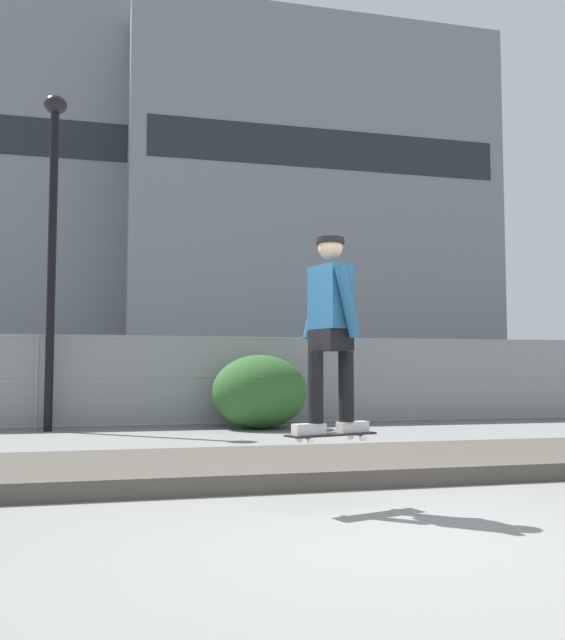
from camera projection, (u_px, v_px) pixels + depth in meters
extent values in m
plane|color=slate|center=(396.00, 542.00, 4.69)|extent=(120.00, 120.00, 0.00)
cube|color=#4C473F|center=(283.00, 465.00, 7.75)|extent=(14.74, 2.41, 0.18)
cube|color=black|center=(331.00, 434.00, 5.78)|extent=(0.82, 0.42, 0.02)
cylinder|color=silver|center=(350.00, 436.00, 5.98)|extent=(0.06, 0.04, 0.05)
cylinder|color=silver|center=(363.00, 438.00, 5.83)|extent=(0.06, 0.04, 0.05)
cylinder|color=silver|center=(299.00, 439.00, 5.72)|extent=(0.06, 0.04, 0.05)
cylinder|color=silver|center=(311.00, 441.00, 5.57)|extent=(0.06, 0.04, 0.05)
cube|color=#99999E|center=(356.00, 435.00, 5.91)|extent=(0.09, 0.15, 0.01)
cube|color=#99999E|center=(305.00, 438.00, 5.64)|extent=(0.09, 0.15, 0.01)
cube|color=#B2ADA8|center=(353.00, 427.00, 5.89)|extent=(0.30, 0.18, 0.09)
cube|color=#B2ADA8|center=(309.00, 429.00, 5.67)|extent=(0.30, 0.18, 0.09)
cylinder|color=black|center=(346.00, 386.00, 5.88)|extent=(0.13, 0.13, 0.60)
cylinder|color=black|center=(316.00, 387.00, 5.73)|extent=(0.13, 0.13, 0.60)
cube|color=black|center=(331.00, 340.00, 5.83)|extent=(0.33, 0.39, 0.18)
cube|color=navy|center=(331.00, 297.00, 5.86)|extent=(0.32, 0.43, 0.54)
cylinder|color=navy|center=(315.00, 307.00, 6.06)|extent=(0.25, 0.15, 0.58)
cylinder|color=navy|center=(348.00, 302.00, 5.64)|extent=(0.25, 0.15, 0.58)
sphere|color=tan|center=(330.00, 248.00, 5.89)|extent=(0.21, 0.21, 0.21)
cylinder|color=black|center=(330.00, 241.00, 5.89)|extent=(0.24, 0.24, 0.05)
cylinder|color=gray|center=(37.00, 382.00, 13.42)|extent=(0.06, 0.06, 1.85)
cylinder|color=gray|center=(355.00, 380.00, 14.99)|extent=(0.06, 0.06, 1.85)
cylinder|color=gray|center=(205.00, 338.00, 14.27)|extent=(19.51, 0.04, 0.04)
cylinder|color=gray|center=(205.00, 377.00, 14.21)|extent=(19.51, 0.04, 0.04)
cylinder|color=gray|center=(204.00, 424.00, 14.14)|extent=(19.51, 0.04, 0.04)
cube|color=gray|center=(205.00, 381.00, 14.20)|extent=(19.51, 0.01, 1.85)
cylinder|color=black|center=(52.00, 270.00, 13.28)|extent=(0.16, 0.16, 6.12)
ellipsoid|color=black|center=(55.00, 105.00, 13.51)|extent=(0.44, 0.44, 0.36)
cube|color=#474C54|center=(4.00, 391.00, 15.94)|extent=(4.53, 2.16, 0.70)
cylinder|color=black|center=(70.00, 404.00, 16.97)|extent=(0.66, 0.29, 0.64)
cylinder|color=black|center=(59.00, 408.00, 15.29)|extent=(0.66, 0.29, 0.64)
cube|color=slate|center=(302.00, 216.00, 49.14)|extent=(24.27, 12.52, 23.98)
cube|color=#1E232B|center=(329.00, 149.00, 43.27)|extent=(22.33, 0.04, 2.50)
ellipsoid|color=#2D5B28|center=(260.00, 392.00, 13.66)|extent=(1.88, 1.53, 1.45)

